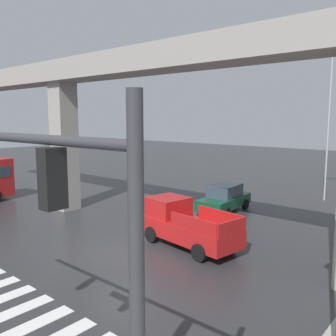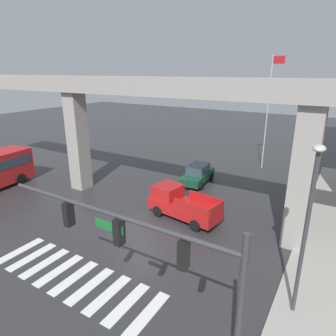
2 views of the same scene
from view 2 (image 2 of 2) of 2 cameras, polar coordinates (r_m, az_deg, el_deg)
ground_plane at (r=19.41m, az=-5.39°, el=-11.72°), size 120.00×120.00×0.00m
crosswalk_stripes at (r=16.15m, az=-17.66°, el=-19.50°), size 9.35×2.80×0.01m
elevated_overpass at (r=19.58m, az=-0.30°, el=12.84°), size 48.38×2.02×9.30m
sidewalk_east at (r=18.11m, az=29.02°, el=-16.32°), size 4.00×36.00×0.15m
pickup_truck at (r=20.41m, az=2.44°, el=-6.94°), size 5.32×2.64×2.08m
sedan_dark_green at (r=26.66m, az=5.75°, el=-1.16°), size 2.21×4.42×1.72m
traffic_signal_mast at (r=8.84m, az=-3.34°, el=-17.10°), size 8.69×0.32×6.20m
street_lamp_near_corner at (r=12.31m, az=25.43°, el=-8.18°), size 0.44×0.70×7.24m
flagpole at (r=31.15m, az=18.88°, el=11.25°), size 1.16×0.12×11.14m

